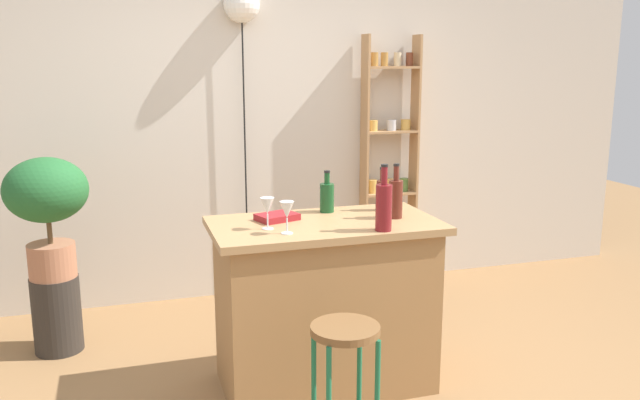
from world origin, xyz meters
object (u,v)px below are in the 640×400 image
bottle_wine_red (396,198)px  pendant_globe_light (242,7)px  potted_plant (47,202)px  bar_stool (345,362)px  wine_glass_center (267,207)px  bottle_spirits_clear (382,194)px  wine_glass_left (287,211)px  cookbook (277,217)px  plant_stool (57,314)px  bottle_sauce_amber (384,206)px  bottle_soda_blue (327,197)px  spice_shelf (389,161)px

bottle_wine_red → pendant_globe_light: (-0.53, 1.57, 1.10)m
potted_plant → bottle_wine_red: 2.08m
bar_stool → wine_glass_center: wine_glass_center is taller
potted_plant → bottle_spirits_clear: 2.00m
wine_glass_left → pendant_globe_light: (0.12, 1.71, 1.09)m
bottle_spirits_clear → cookbook: bottle_spirits_clear is taller
plant_stool → bottle_sauce_amber: bearing=-34.6°
bottle_wine_red → bottle_sauce_amber: bottle_sauce_amber is taller
potted_plant → bottle_soda_blue: (1.54, -0.69, 0.07)m
bottle_soda_blue → pendant_globe_light: 1.75m
wine_glass_left → bottle_spirits_clear: bearing=27.8°
bar_stool → wine_glass_center: (-0.20, 0.64, 0.58)m
bottle_wine_red → wine_glass_center: (-0.72, -0.03, 0.00)m
bar_stool → plant_stool: bar_stool is taller
potted_plant → wine_glass_left: 1.62m
bottle_soda_blue → bottle_spirits_clear: bearing=-9.4°
spice_shelf → pendant_globe_light: pendant_globe_light is taller
potted_plant → bottle_soda_blue: size_ratio=3.12×
potted_plant → pendant_globe_light: bearing=25.6°
bar_stool → cookbook: size_ratio=3.07×
potted_plant → wine_glass_left: potted_plant is taller
bottle_sauce_amber → bottle_soda_blue: bottle_sauce_amber is taller
bottle_soda_blue → pendant_globe_light: size_ratio=0.10×
spice_shelf → bottle_sauce_amber: (-0.78, -1.76, 0.07)m
bottle_wine_red → wine_glass_left: size_ratio=1.83×
bar_stool → wine_glass_left: size_ratio=3.93×
potted_plant → bottle_wine_red: size_ratio=2.47×
spice_shelf → potted_plant: size_ratio=2.66×
bar_stool → wine_glass_center: bearing=107.1°
potted_plant → bottle_soda_blue: bearing=-24.0°
bottle_wine_red → bottle_soda_blue: bearing=141.9°
bar_stool → pendant_globe_light: (-0.01, 2.24, 1.68)m
wine_glass_center → pendant_globe_light: size_ratio=0.07×
bar_stool → bottle_soda_blue: bearing=77.2°
spice_shelf → cookbook: bearing=-131.9°
pendant_globe_light → bar_stool: bearing=-89.9°
spice_shelf → bottle_wine_red: (-0.62, -1.53, 0.06)m
bottle_soda_blue → bottle_spirits_clear: bottle_spirits_clear is taller
bottle_soda_blue → spice_shelf: bearing=54.0°
potted_plant → pendant_globe_light: pendant_globe_light is taller
bottle_wine_red → bottle_soda_blue: bottle_wine_red is taller
bottle_soda_blue → bottle_spirits_clear: 0.32m
potted_plant → spice_shelf: bearing=13.6°
bar_stool → bottle_wine_red: 1.03m
bottle_sauce_amber → wine_glass_left: bottle_sauce_amber is taller
bottle_wine_red → wine_glass_center: bottle_wine_red is taller
wine_glass_left → cookbook: wine_glass_left is taller
cookbook → bottle_soda_blue: bearing=-0.1°
spice_shelf → pendant_globe_light: size_ratio=0.86×
wine_glass_left → cookbook: 0.30m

